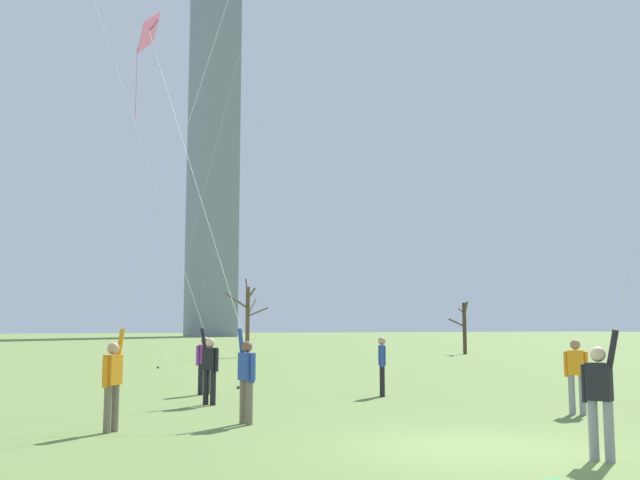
% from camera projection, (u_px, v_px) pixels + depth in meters
% --- Properties ---
extents(ground_plane, '(400.00, 400.00, 0.00)m').
position_uv_depth(ground_plane, '(477.00, 448.00, 11.43)').
color(ground_plane, olive).
extents(kite_flyer_midfield_center_white, '(5.54, 2.62, 17.00)m').
position_uv_depth(kite_flyer_midfield_center_white, '(165.00, 211.00, 14.47)').
color(kite_flyer_midfield_center_white, '#726656').
rests_on(kite_flyer_midfield_center_white, ground).
extents(kite_flyer_midfield_right_green, '(3.80, 6.29, 15.40)m').
position_uv_depth(kite_flyer_midfield_right_green, '(168.00, 235.00, 19.07)').
color(kite_flyer_midfield_right_green, black).
rests_on(kite_flyer_midfield_right_green, ground).
extents(kite_flyer_foreground_right_pink, '(1.09, 9.09, 11.78)m').
position_uv_depth(kite_flyer_foreground_right_pink, '(210.00, 248.00, 16.62)').
color(kite_flyer_foreground_right_pink, '#726656').
rests_on(kite_flyer_foreground_right_pink, ground).
extents(bystander_watching_nearby, '(0.38, 0.40, 1.62)m').
position_uv_depth(bystander_watching_nearby, '(576.00, 373.00, 15.91)').
color(bystander_watching_nearby, gray).
rests_on(bystander_watching_nearby, ground).
extents(bystander_far_off_by_trees, '(0.34, 0.46, 1.62)m').
position_uv_depth(bystander_far_off_by_trees, '(382.00, 363.00, 20.00)').
color(bystander_far_off_by_trees, black).
rests_on(bystander_far_off_by_trees, ground).
extents(bystander_strolling_midfield, '(0.50, 0.26, 1.62)m').
position_uv_depth(bystander_strolling_midfield, '(204.00, 362.00, 20.59)').
color(bystander_strolling_midfield, black).
rests_on(bystander_strolling_midfield, ground).
extents(bare_tree_center, '(2.86, 2.33, 4.83)m').
position_uv_depth(bare_tree_center, '(247.00, 317.00, 45.71)').
color(bare_tree_center, brown).
rests_on(bare_tree_center, ground).
extents(bare_tree_right_of_center, '(1.30, 2.61, 3.57)m').
position_uv_depth(bare_tree_right_of_center, '(464.00, 325.00, 50.31)').
color(bare_tree_right_of_center, '#423326').
rests_on(bare_tree_right_of_center, ground).
extents(skyline_short_annex, '(7.27, 11.93, 76.32)m').
position_uv_depth(skyline_short_annex, '(213.00, 156.00, 141.55)').
color(skyline_short_annex, gray).
rests_on(skyline_short_annex, ground).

